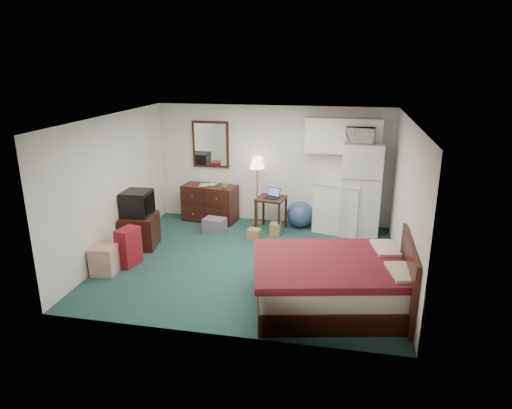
% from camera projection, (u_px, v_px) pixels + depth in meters
% --- Properties ---
extents(floor, '(5.00, 4.50, 0.01)m').
position_uv_depth(floor, '(251.00, 262.00, 8.00)').
color(floor, '#1A3E42').
rests_on(floor, ground).
extents(ceiling, '(5.00, 4.50, 0.01)m').
position_uv_depth(ceiling, '(250.00, 118.00, 7.25)').
color(ceiling, white).
rests_on(ceiling, walls).
extents(walls, '(5.01, 4.51, 2.50)m').
position_uv_depth(walls, '(251.00, 194.00, 7.62)').
color(walls, white).
rests_on(walls, floor).
extents(mirror, '(0.80, 0.06, 1.00)m').
position_uv_depth(mirror, '(211.00, 144.00, 9.83)').
color(mirror, white).
rests_on(mirror, walls).
extents(upper_cabinets, '(1.50, 0.35, 0.70)m').
position_uv_depth(upper_cabinets, '(343.00, 136.00, 9.08)').
color(upper_cabinets, white).
rests_on(upper_cabinets, walls).
extents(headboard, '(0.06, 1.56, 1.00)m').
position_uv_depth(headboard, '(408.00, 276.00, 6.26)').
color(headboard, '#35130B').
rests_on(headboard, walls).
extents(dresser, '(1.24, 0.71, 0.80)m').
position_uv_depth(dresser, '(210.00, 203.00, 9.98)').
color(dresser, '#35130B').
rests_on(dresser, floor).
extents(floor_lamp, '(0.40, 0.40, 1.48)m').
position_uv_depth(floor_lamp, '(257.00, 191.00, 9.68)').
color(floor_lamp, '#B7833B').
rests_on(floor_lamp, floor).
extents(desk, '(0.63, 0.63, 0.70)m').
position_uv_depth(desk, '(271.00, 214.00, 9.42)').
color(desk, '#35130B').
rests_on(desk, floor).
extents(exercise_ball, '(0.70, 0.70, 0.56)m').
position_uv_depth(exercise_ball, '(300.00, 214.00, 9.62)').
color(exercise_ball, '#34507B').
rests_on(exercise_ball, floor).
extents(kitchen_counter, '(1.09, 0.93, 1.01)m').
position_uv_depth(kitchen_counter, '(340.00, 207.00, 9.36)').
color(kitchen_counter, white).
rests_on(kitchen_counter, floor).
extents(fridge, '(0.77, 0.77, 1.86)m').
position_uv_depth(fridge, '(360.00, 188.00, 9.13)').
color(fridge, white).
rests_on(fridge, floor).
extents(bed, '(2.43, 2.07, 0.68)m').
position_uv_depth(bed, '(331.00, 283.00, 6.52)').
color(bed, maroon).
rests_on(bed, floor).
extents(tv_stand, '(0.71, 0.76, 0.61)m').
position_uv_depth(tv_stand, '(140.00, 231.00, 8.61)').
color(tv_stand, '#35130B').
rests_on(tv_stand, floor).
extents(suitcase, '(0.34, 0.46, 0.67)m').
position_uv_depth(suitcase, '(129.00, 247.00, 7.80)').
color(suitcase, maroon).
rests_on(suitcase, floor).
extents(retail_box, '(0.41, 0.41, 0.48)m').
position_uv_depth(retail_box, '(104.00, 260.00, 7.52)').
color(retail_box, silver).
rests_on(retail_box, floor).
extents(file_bin, '(0.47, 0.38, 0.30)m').
position_uv_depth(file_bin, '(215.00, 225.00, 9.35)').
color(file_bin, slate).
rests_on(file_bin, floor).
extents(cardboard_box_a, '(0.27, 0.24, 0.20)m').
position_uv_depth(cardboard_box_a, '(254.00, 234.00, 9.02)').
color(cardboard_box_a, olive).
rests_on(cardboard_box_a, floor).
extents(cardboard_box_b, '(0.20, 0.24, 0.24)m').
position_uv_depth(cardboard_box_b, '(275.00, 229.00, 9.25)').
color(cardboard_box_b, olive).
rests_on(cardboard_box_b, floor).
extents(laptop, '(0.35, 0.32, 0.20)m').
position_uv_depth(laptop, '(272.00, 193.00, 9.26)').
color(laptop, black).
rests_on(laptop, desk).
extents(crt_tv, '(0.51, 0.55, 0.46)m').
position_uv_depth(crt_tv, '(137.00, 203.00, 8.48)').
color(crt_tv, black).
rests_on(crt_tv, tv_stand).
extents(microwave, '(0.58, 0.36, 0.37)m').
position_uv_depth(microwave, '(361.00, 133.00, 8.79)').
color(microwave, white).
rests_on(microwave, fridge).
extents(book_a, '(0.18, 0.04, 0.24)m').
position_uv_depth(book_a, '(200.00, 180.00, 9.84)').
color(book_a, olive).
rests_on(book_a, dresser).
extents(book_b, '(0.18, 0.06, 0.24)m').
position_uv_depth(book_b, '(209.00, 179.00, 9.90)').
color(book_b, olive).
rests_on(book_b, dresser).
extents(mug, '(0.14, 0.11, 0.13)m').
position_uv_depth(mug, '(225.00, 186.00, 9.58)').
color(mug, '#488037').
rests_on(mug, dresser).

